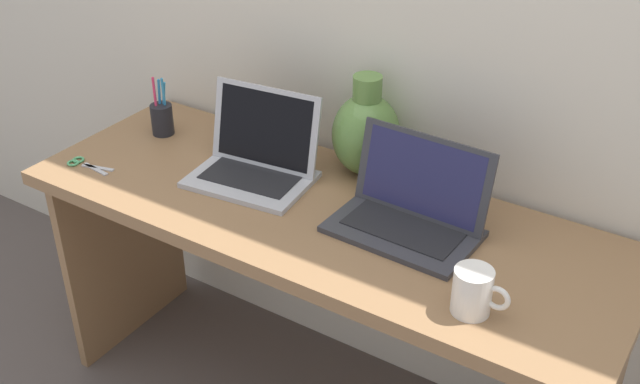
# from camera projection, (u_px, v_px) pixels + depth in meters

# --- Properties ---
(back_wall) EXTENTS (4.40, 0.04, 2.40)m
(back_wall) POSITION_uv_depth(u_px,v_px,m) (389.00, 7.00, 2.02)
(back_wall) COLOR beige
(back_wall) RESTS_ON ground
(desk) EXTENTS (1.63, 0.59, 0.75)m
(desk) POSITION_uv_depth(u_px,v_px,m) (320.00, 257.00, 2.09)
(desk) COLOR olive
(desk) RESTS_ON ground
(laptop_left) EXTENTS (0.35, 0.27, 0.24)m
(laptop_left) POSITION_uv_depth(u_px,v_px,m) (257.00, 155.00, 2.13)
(laptop_left) COLOR #B2B2B7
(laptop_left) RESTS_ON desk
(laptop_right) EXTENTS (0.37, 0.24, 0.23)m
(laptop_right) POSITION_uv_depth(u_px,v_px,m) (412.00, 206.00, 1.91)
(laptop_right) COLOR #333338
(laptop_right) RESTS_ON desk
(green_vase) EXTENTS (0.19, 0.19, 0.29)m
(green_vase) POSITION_uv_depth(u_px,v_px,m) (366.00, 132.00, 2.12)
(green_vase) COLOR #5B843D
(green_vase) RESTS_ON desk
(coffee_mug) EXTENTS (0.13, 0.09, 0.11)m
(coffee_mug) POSITION_uv_depth(u_px,v_px,m) (473.00, 292.00, 1.63)
(coffee_mug) COLOR white
(coffee_mug) RESTS_ON desk
(pen_cup) EXTENTS (0.07, 0.07, 0.19)m
(pen_cup) POSITION_uv_depth(u_px,v_px,m) (162.00, 118.00, 2.35)
(pen_cup) COLOR black
(pen_cup) RESTS_ON desk
(scissors) EXTENTS (0.15, 0.06, 0.01)m
(scissors) POSITION_uv_depth(u_px,v_px,m) (83.00, 164.00, 2.21)
(scissors) COLOR #B7B7BC
(scissors) RESTS_ON desk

